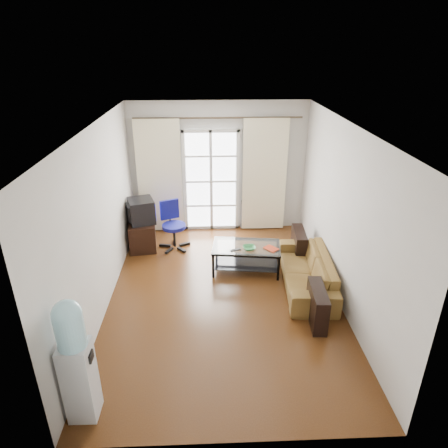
{
  "coord_description": "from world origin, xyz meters",
  "views": [
    {
      "loc": [
        -0.21,
        -5.36,
        3.74
      ],
      "look_at": [
        0.03,
        0.35,
        1.11
      ],
      "focal_mm": 32.0,
      "sensor_mm": 36.0,
      "label": 1
    }
  ],
  "objects_px": {
    "task_chair": "(174,234)",
    "water_cooler": "(76,359)",
    "coffee_table": "(246,254)",
    "crt_tv": "(140,211)",
    "sofa": "(307,271)",
    "tv_stand": "(143,234)"
  },
  "relations": [
    {
      "from": "coffee_table",
      "to": "crt_tv",
      "type": "xyz_separation_m",
      "value": [
        -1.96,
        0.96,
        0.47
      ]
    },
    {
      "from": "water_cooler",
      "to": "sofa",
      "type": "bearing_deg",
      "value": 39.75
    },
    {
      "from": "coffee_table",
      "to": "water_cooler",
      "type": "xyz_separation_m",
      "value": [
        -2.04,
        -2.96,
        0.47
      ]
    },
    {
      "from": "crt_tv",
      "to": "task_chair",
      "type": "distance_m",
      "value": 0.79
    },
    {
      "from": "tv_stand",
      "to": "crt_tv",
      "type": "height_order",
      "value": "crt_tv"
    },
    {
      "from": "coffee_table",
      "to": "water_cooler",
      "type": "distance_m",
      "value": 3.62
    },
    {
      "from": "water_cooler",
      "to": "task_chair",
      "type": "bearing_deg",
      "value": 80.63
    },
    {
      "from": "sofa",
      "to": "crt_tv",
      "type": "relative_size",
      "value": 3.16
    },
    {
      "from": "task_chair",
      "to": "crt_tv",
      "type": "bearing_deg",
      "value": 152.53
    },
    {
      "from": "task_chair",
      "to": "water_cooler",
      "type": "distance_m",
      "value": 3.97
    },
    {
      "from": "water_cooler",
      "to": "tv_stand",
      "type": "bearing_deg",
      "value": 89.66
    },
    {
      "from": "coffee_table",
      "to": "task_chair",
      "type": "height_order",
      "value": "task_chair"
    },
    {
      "from": "sofa",
      "to": "tv_stand",
      "type": "height_order",
      "value": "sofa"
    },
    {
      "from": "crt_tv",
      "to": "water_cooler",
      "type": "bearing_deg",
      "value": -109.17
    },
    {
      "from": "coffee_table",
      "to": "water_cooler",
      "type": "height_order",
      "value": "water_cooler"
    },
    {
      "from": "tv_stand",
      "to": "water_cooler",
      "type": "relative_size",
      "value": 0.5
    },
    {
      "from": "tv_stand",
      "to": "crt_tv",
      "type": "distance_m",
      "value": 0.5
    },
    {
      "from": "coffee_table",
      "to": "sofa",
      "type": "bearing_deg",
      "value": -29.29
    },
    {
      "from": "task_chair",
      "to": "water_cooler",
      "type": "height_order",
      "value": "water_cooler"
    },
    {
      "from": "coffee_table",
      "to": "water_cooler",
      "type": "relative_size",
      "value": 0.84
    },
    {
      "from": "sofa",
      "to": "task_chair",
      "type": "relative_size",
      "value": 2.05
    },
    {
      "from": "crt_tv",
      "to": "sofa",
      "type": "bearing_deg",
      "value": -45.13
    }
  ]
}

